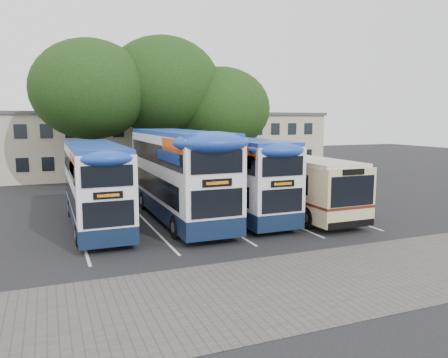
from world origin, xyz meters
TOP-DOWN VIEW (x-y plane):
  - ground at (0.00, 0.00)m, footprint 120.00×120.00m
  - paving_strip at (-2.00, -5.00)m, footprint 40.00×6.00m
  - bay_lines at (-3.75, 5.00)m, footprint 14.12×11.00m
  - depot_building at (0.00, 26.99)m, footprint 32.40×8.40m
  - lamp_post at (6.00, 19.97)m, footprint 0.25×1.05m
  - tree_left at (-8.79, 17.44)m, footprint 8.75×8.75m
  - tree_mid at (-3.03, 18.22)m, footprint 9.34×9.34m
  - tree_right at (1.67, 17.23)m, footprint 8.11×8.11m
  - bus_dd_left at (-9.84, 5.89)m, footprint 2.49×10.25m
  - bus_dd_mid at (-5.41, 5.91)m, footprint 2.85×11.74m
  - bus_dd_right at (-2.04, 5.70)m, footprint 2.58×10.63m
  - bus_single at (1.34, 5.28)m, footprint 2.86×11.23m

SIDE VIEW (x-z plane):
  - ground at x=0.00m, z-range 0.00..0.00m
  - paving_strip at x=-2.00m, z-range 0.00..0.01m
  - bay_lines at x=-3.75m, z-range 0.00..0.01m
  - bus_single at x=1.34m, z-range 0.22..3.57m
  - bus_dd_left at x=-9.84m, z-range 0.22..4.49m
  - bus_dd_right at x=-2.04m, z-range 0.23..4.65m
  - bus_dd_mid at x=-5.41m, z-range 0.25..5.14m
  - depot_building at x=0.00m, z-range 0.05..6.25m
  - lamp_post at x=6.00m, z-range 0.55..9.61m
  - tree_right at x=1.67m, z-range 1.45..11.26m
  - tree_left at x=-8.79m, z-range 1.98..13.40m
  - tree_mid at x=-3.03m, z-range 2.09..14.23m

